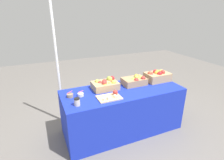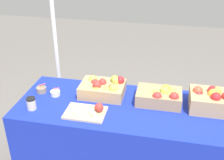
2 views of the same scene
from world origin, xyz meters
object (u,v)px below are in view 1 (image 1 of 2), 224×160
object	(u,v)px
apple_crate_middle	(135,80)
apple_crate_left	(157,76)
coffee_cup	(77,102)
tent_pole	(57,67)
apple_crate_right	(106,84)
sample_bowl_near	(70,95)
sample_bowl_mid	(81,95)
cutting_board_front	(111,96)

from	to	relation	value
apple_crate_middle	apple_crate_left	bearing A→B (deg)	-0.26
coffee_cup	tent_pole	size ratio (longest dim) A/B	0.05
apple_crate_right	tent_pole	world-z (taller)	tent_pole
coffee_cup	tent_pole	bearing A→B (deg)	97.04
sample_bowl_near	sample_bowl_mid	world-z (taller)	sample_bowl_near
apple_crate_right	cutting_board_front	size ratio (longest dim) A/B	1.18
apple_crate_left	apple_crate_right	world-z (taller)	apple_crate_left
apple_crate_right	tent_pole	size ratio (longest dim) A/B	0.19
apple_crate_left	tent_pole	size ratio (longest dim) A/B	0.20
coffee_cup	tent_pole	world-z (taller)	tent_pole
apple_crate_middle	sample_bowl_near	xyz separation A→B (m)	(-1.10, -0.04, -0.04)
cutting_board_front	sample_bowl_mid	distance (m)	0.44
sample_bowl_mid	tent_pole	xyz separation A→B (m)	(-0.22, 0.60, 0.28)
apple_crate_right	cutting_board_front	bearing A→B (deg)	-99.20
apple_crate_right	sample_bowl_near	distance (m)	0.58
apple_crate_middle	sample_bowl_mid	xyz separation A→B (m)	(-0.95, -0.07, -0.05)
apple_crate_middle	sample_bowl_mid	world-z (taller)	apple_crate_middle
sample_bowl_near	tent_pole	xyz separation A→B (m)	(-0.07, 0.57, 0.27)
sample_bowl_mid	apple_crate_right	bearing A→B (deg)	12.73
sample_bowl_mid	tent_pole	size ratio (longest dim) A/B	0.04
cutting_board_front	coffee_cup	xyz separation A→B (m)	(-0.49, -0.03, 0.03)
apple_crate_middle	tent_pole	xyz separation A→B (m)	(-1.17, 0.54, 0.23)
sample_bowl_near	tent_pole	world-z (taller)	tent_pole
apple_crate_right	apple_crate_middle	bearing A→B (deg)	-3.33
sample_bowl_mid	apple_crate_left	bearing A→B (deg)	2.67
apple_crate_left	cutting_board_front	bearing A→B (deg)	-163.98
sample_bowl_near	coffee_cup	xyz separation A→B (m)	(0.04, -0.28, 0.03)
apple_crate_left	tent_pole	bearing A→B (deg)	161.41
apple_crate_right	cutting_board_front	world-z (taller)	apple_crate_right
coffee_cup	apple_crate_middle	bearing A→B (deg)	16.72
apple_crate_left	apple_crate_middle	distance (m)	0.44
apple_crate_left	apple_crate_right	distance (m)	0.96
sample_bowl_mid	coffee_cup	size ratio (longest dim) A/B	0.85
apple_crate_left	sample_bowl_near	size ratio (longest dim) A/B	4.44
apple_crate_right	sample_bowl_near	xyz separation A→B (m)	(-0.58, -0.07, -0.05)
sample_bowl_mid	coffee_cup	xyz separation A→B (m)	(-0.11, -0.25, 0.03)
tent_pole	apple_crate_middle	bearing A→B (deg)	-24.74
apple_crate_left	sample_bowl_mid	xyz separation A→B (m)	(-1.39, -0.06, -0.06)
apple_crate_middle	sample_bowl_near	size ratio (longest dim) A/B	4.16
apple_crate_middle	tent_pole	world-z (taller)	tent_pole
apple_crate_left	sample_bowl_near	bearing A→B (deg)	-178.67
apple_crate_right	tent_pole	distance (m)	0.85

